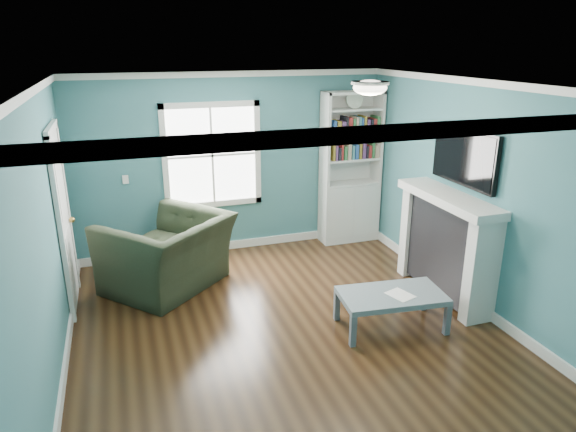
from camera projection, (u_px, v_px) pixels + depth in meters
name	position (u px, v px, depth m)	size (l,w,h in m)	color
floor	(288.00, 330.00, 5.57)	(5.00, 5.00, 0.00)	black
room_walls	(288.00, 190.00, 5.07)	(5.00, 5.00, 5.00)	#39707A
trim	(288.00, 223.00, 5.18)	(4.50, 5.00, 2.60)	white
window	(212.00, 156.00, 7.25)	(1.40, 0.06, 1.50)	white
bookshelf	(350.00, 183.00, 7.87)	(0.90, 0.35, 2.31)	silver
fireplace	(446.00, 247.00, 6.17)	(0.44, 1.58, 1.30)	black
tv	(465.00, 157.00, 5.86)	(0.06, 1.10, 0.65)	black
door	(63.00, 218.00, 5.82)	(0.12, 0.98, 2.17)	silver
ceiling_fixture	(370.00, 87.00, 5.12)	(0.38, 0.38, 0.15)	white
light_switch	(126.00, 180.00, 6.97)	(0.08, 0.01, 0.12)	white
recliner	(167.00, 242.00, 6.38)	(1.41, 0.91, 1.23)	black
coffee_table	(392.00, 298.00, 5.54)	(1.17, 0.72, 0.41)	#545C65
paper_sheet	(400.00, 295.00, 5.48)	(0.22, 0.28, 0.00)	white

